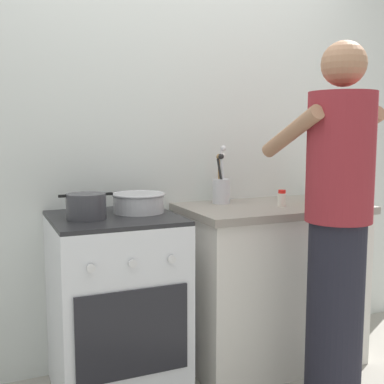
{
  "coord_description": "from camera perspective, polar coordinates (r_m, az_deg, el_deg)",
  "views": [
    {
      "loc": [
        -0.93,
        -2.15,
        1.3
      ],
      "look_at": [
        0.05,
        0.12,
        1.0
      ],
      "focal_mm": 45.7,
      "sensor_mm": 36.0,
      "label": 1
    }
  ],
  "objects": [
    {
      "name": "stove_range",
      "position": [
        2.51,
        -8.88,
        -12.93
      ],
      "size": [
        0.6,
        0.62,
        0.9
      ],
      "color": "silver",
      "rests_on": "ground"
    },
    {
      "name": "countertop",
      "position": [
        2.86,
        9.15,
        -10.4
      ],
      "size": [
        1.0,
        0.6,
        0.9
      ],
      "color": "silver",
      "rests_on": "ground"
    },
    {
      "name": "utensil_crock",
      "position": [
        2.77,
        3.44,
        0.56
      ],
      "size": [
        0.1,
        0.1,
        0.33
      ],
      "color": "silver",
      "rests_on": "countertop"
    },
    {
      "name": "back_wall",
      "position": [
        2.88,
        -0.25,
        5.95
      ],
      "size": [
        3.2,
        0.1,
        2.5
      ],
      "color": "silver",
      "rests_on": "ground"
    },
    {
      "name": "oil_bottle",
      "position": [
        2.86,
        13.68,
        0.71
      ],
      "size": [
        0.06,
        0.06,
        0.24
      ],
      "color": "gold",
      "rests_on": "countertop"
    },
    {
      "name": "mixing_bowl",
      "position": [
        2.47,
        -6.23,
        -1.15
      ],
      "size": [
        0.27,
        0.27,
        0.1
      ],
      "color": "#B7B7BC",
      "rests_on": "stove_range"
    },
    {
      "name": "person",
      "position": [
        2.33,
        16.57,
        -4.25
      ],
      "size": [
        0.41,
        0.5,
        1.7
      ],
      "color": "black",
      "rests_on": "ground"
    },
    {
      "name": "spice_bottle",
      "position": [
        2.69,
        10.44,
        -0.76
      ],
      "size": [
        0.04,
        0.04,
        0.09
      ],
      "color": "silver",
      "rests_on": "countertop"
    },
    {
      "name": "pot",
      "position": [
        2.32,
        -12.24,
        -1.65
      ],
      "size": [
        0.25,
        0.18,
        0.12
      ],
      "color": "#38383D",
      "rests_on": "stove_range"
    }
  ]
}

